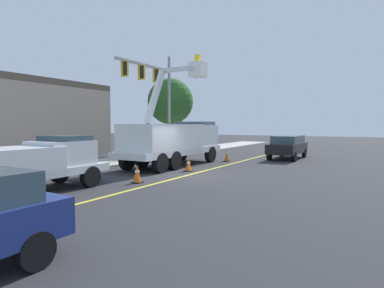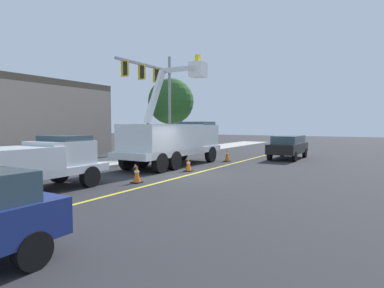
# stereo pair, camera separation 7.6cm
# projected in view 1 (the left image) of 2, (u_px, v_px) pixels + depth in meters

# --- Properties ---
(ground) EXTENTS (120.00, 120.00, 0.00)m
(ground) POSITION_uv_depth(u_px,v_px,m) (189.00, 175.00, 16.06)
(ground) COLOR #2D2D30
(sidewalk_far_side) EXTENTS (60.04, 4.37, 0.12)m
(sidewalk_far_side) POSITION_uv_depth(u_px,v_px,m) (88.00, 165.00, 19.67)
(sidewalk_far_side) COLOR #B2ADA3
(sidewalk_far_side) RESTS_ON ground
(lane_centre_stripe) EXTENTS (50.00, 0.80, 0.01)m
(lane_centre_stripe) POSITION_uv_depth(u_px,v_px,m) (189.00, 175.00, 16.06)
(lane_centre_stripe) COLOR yellow
(lane_centre_stripe) RESTS_ON ground
(utility_bucket_truck) EXTENTS (8.23, 2.79, 6.79)m
(utility_bucket_truck) POSITION_uv_depth(u_px,v_px,m) (174.00, 139.00, 19.75)
(utility_bucket_truck) COLOR silver
(utility_bucket_truck) RESTS_ON ground
(service_pickup_truck) EXTENTS (5.63, 2.25, 2.06)m
(service_pickup_truck) POSITION_uv_depth(u_px,v_px,m) (31.00, 163.00, 11.74)
(service_pickup_truck) COLOR silver
(service_pickup_truck) RESTS_ON ground
(passing_minivan) EXTENTS (4.82, 2.00, 1.69)m
(passing_minivan) POSITION_uv_depth(u_px,v_px,m) (288.00, 145.00, 23.73)
(passing_minivan) COLOR black
(passing_minivan) RESTS_ON ground
(traffic_cone_mid_front) EXTENTS (0.40, 0.40, 0.79)m
(traffic_cone_mid_front) POSITION_uv_depth(u_px,v_px,m) (137.00, 174.00, 13.87)
(traffic_cone_mid_front) COLOR black
(traffic_cone_mid_front) RESTS_ON ground
(traffic_cone_mid_rear) EXTENTS (0.40, 0.40, 0.73)m
(traffic_cone_mid_rear) POSITION_uv_depth(u_px,v_px,m) (188.00, 165.00, 17.35)
(traffic_cone_mid_rear) COLOR black
(traffic_cone_mid_rear) RESTS_ON ground
(traffic_cone_trailing) EXTENTS (0.40, 0.40, 0.85)m
(traffic_cone_trailing) POSITION_uv_depth(u_px,v_px,m) (227.00, 155.00, 22.05)
(traffic_cone_trailing) COLOR black
(traffic_cone_trailing) RESTS_ON ground
(traffic_signal_mast) EXTENTS (5.99, 0.60, 7.73)m
(traffic_signal_mast) POSITION_uv_depth(u_px,v_px,m) (155.00, 87.00, 23.52)
(traffic_signal_mast) COLOR gray
(traffic_signal_mast) RESTS_ON ground
(street_tree_right) EXTENTS (4.00, 4.00, 6.53)m
(street_tree_right) POSITION_uv_depth(u_px,v_px,m) (170.00, 102.00, 28.34)
(street_tree_right) COLOR brown
(street_tree_right) RESTS_ON ground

